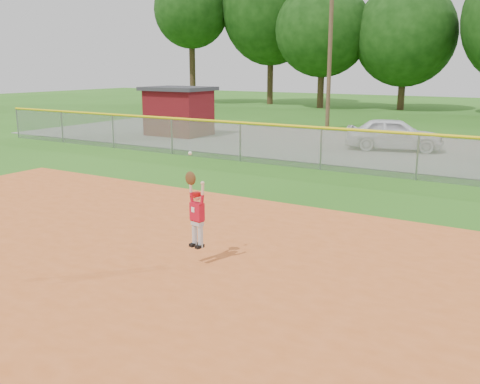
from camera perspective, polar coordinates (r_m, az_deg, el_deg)
ground at (r=9.16m, az=3.19°, el=-9.97°), size 120.00×120.00×0.00m
clay_infield at (r=6.94m, az=-9.24°, el=-18.12°), size 24.00×16.00×0.04m
parking_strip at (r=24.03m, az=21.59°, el=3.78°), size 44.00×10.00×0.03m
car_white_a at (r=24.24m, az=16.13°, el=5.97°), size 4.38×2.64×1.40m
utility_shed at (r=28.54m, az=-6.55°, el=8.59°), size 3.40×2.65×2.54m
outfield_fence at (r=18.08m, az=18.43°, el=3.95°), size 40.06×0.10×1.55m
ballplayer at (r=9.74m, az=-4.71°, el=-1.95°), size 0.46×0.23×1.76m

